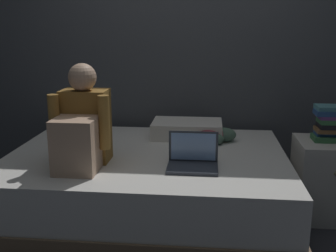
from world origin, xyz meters
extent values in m
plane|color=#2D2D33|center=(0.00, 0.00, 0.00)|extent=(8.00, 8.00, 0.00)
cube|color=#4C4F54|center=(0.00, 1.20, 1.35)|extent=(5.60, 0.10, 2.70)
cube|color=#7A6047|center=(-0.20, 0.30, 0.10)|extent=(2.00, 1.50, 0.20)
cube|color=silver|center=(-0.20, 0.30, 0.35)|extent=(1.96, 1.46, 0.30)
cube|color=beige|center=(1.10, 0.46, 0.29)|extent=(0.44, 0.44, 0.58)
cube|color=olive|center=(-0.58, 0.09, 0.74)|extent=(0.30, 0.20, 0.48)
sphere|color=tan|center=(-0.58, 0.06, 1.07)|extent=(0.18, 0.18, 0.18)
cube|color=tan|center=(-0.58, -0.13, 0.67)|extent=(0.26, 0.24, 0.34)
cylinder|color=olive|center=(-0.74, -0.05, 0.80)|extent=(0.07, 0.07, 0.34)
cylinder|color=olive|center=(-0.42, -0.05, 0.80)|extent=(0.07, 0.07, 0.34)
cube|color=#333842|center=(0.13, -0.02, 0.51)|extent=(0.32, 0.22, 0.02)
cube|color=#333842|center=(0.13, 0.09, 0.62)|extent=(0.32, 0.01, 0.20)
cube|color=#8CB2EA|center=(0.13, 0.08, 0.62)|extent=(0.29, 0.00, 0.18)
cube|color=silver|center=(0.06, 0.75, 0.57)|extent=(0.56, 0.36, 0.13)
cube|color=#387042|center=(1.10, 0.47, 0.60)|extent=(0.22, 0.15, 0.04)
cube|color=#284C84|center=(1.11, 0.49, 0.63)|extent=(0.22, 0.12, 0.03)
cube|color=brown|center=(1.09, 0.48, 0.66)|extent=(0.18, 0.14, 0.03)
cube|color=black|center=(1.12, 0.48, 0.69)|extent=(0.20, 0.15, 0.04)
cube|color=#387042|center=(1.11, 0.47, 0.73)|extent=(0.18, 0.15, 0.03)
cube|color=#703D84|center=(1.10, 0.48, 0.76)|extent=(0.18, 0.16, 0.03)
cube|color=#284C84|center=(1.09, 0.47, 0.79)|extent=(0.21, 0.15, 0.03)
cube|color=teal|center=(1.09, 0.49, 0.82)|extent=(0.20, 0.16, 0.03)
ellipsoid|color=#8E3D47|center=(0.31, 0.65, 0.56)|extent=(0.20, 0.17, 0.11)
ellipsoid|color=#4C6B56|center=(0.27, 0.56, 0.55)|extent=(0.16, 0.13, 0.09)
ellipsoid|color=#4C6B56|center=(0.35, 0.65, 0.56)|extent=(0.19, 0.16, 0.11)
ellipsoid|color=#8E3D47|center=(0.23, 0.59, 0.56)|extent=(0.20, 0.17, 0.11)
camera|label=1|loc=(0.22, -2.43, 1.39)|focal=43.15mm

